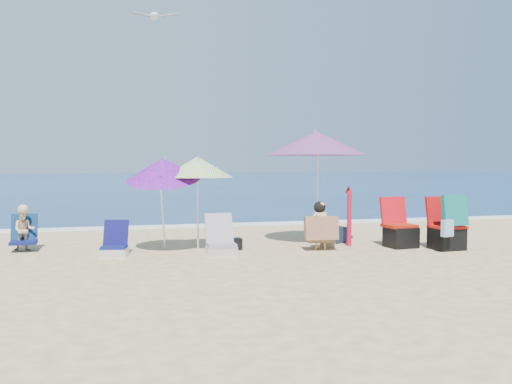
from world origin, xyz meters
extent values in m
plane|color=#D8BC84|center=(0.00, 0.00, 0.00)|extent=(120.00, 120.00, 0.00)
cube|color=navy|center=(0.00, 45.00, -0.05)|extent=(120.00, 80.00, 0.12)
cube|color=white|center=(0.00, 5.10, 0.02)|extent=(120.00, 0.50, 0.04)
cylinder|color=silver|center=(1.12, 1.43, 1.07)|extent=(0.05, 0.05, 2.14)
cone|color=#F2205F|center=(1.08, 1.42, 2.05)|extent=(2.47, 2.47, 0.48)
cylinder|color=white|center=(1.04, 1.40, 2.27)|extent=(0.04, 0.04, 0.13)
cylinder|color=white|center=(-1.38, 1.29, 0.82)|extent=(0.04, 0.04, 1.65)
cone|color=#63B31B|center=(-1.39, 1.16, 1.58)|extent=(1.71, 1.71, 0.39)
cylinder|color=silver|center=(-1.40, 1.03, 1.75)|extent=(0.03, 0.03, 0.10)
cylinder|color=white|center=(-2.05, 1.24, 0.79)|extent=(0.16, 0.40, 1.55)
cone|color=#B91AA1|center=(-2.05, 1.10, 1.54)|extent=(1.75, 1.78, 0.72)
cylinder|color=silver|center=(-2.00, 1.14, 1.72)|extent=(0.04, 0.06, 0.11)
cylinder|color=#B30C2A|center=(1.61, 0.96, 0.54)|extent=(0.10, 0.10, 1.08)
cone|color=#A90F0C|center=(1.60, 0.99, 1.13)|extent=(0.14, 0.14, 0.14)
cube|color=#0E154F|center=(-2.94, 0.89, 0.16)|extent=(0.49, 0.45, 0.05)
cube|color=#0D0C47|center=(-2.90, 1.07, 0.39)|extent=(0.47, 0.32, 0.46)
cube|color=white|center=(-2.93, 0.82, 0.07)|extent=(0.51, 0.47, 0.14)
cube|color=#CD6E48|center=(-1.07, 0.51, 0.18)|extent=(0.52, 0.46, 0.06)
cube|color=#E98252|center=(-1.06, 0.79, 0.46)|extent=(0.51, 0.31, 0.54)
cube|color=silver|center=(-1.07, 0.53, 0.08)|extent=(0.54, 0.48, 0.16)
cube|color=#A51A0B|center=(2.50, 0.57, 0.42)|extent=(0.61, 0.56, 0.06)
cube|color=red|center=(2.48, 0.79, 0.70)|extent=(0.57, 0.22, 0.56)
cube|color=black|center=(2.51, 0.53, 0.20)|extent=(0.59, 0.54, 0.40)
cube|color=red|center=(3.24, 0.08, 0.43)|extent=(0.61, 0.55, 0.06)
cube|color=#A00B0D|center=(3.22, 0.32, 0.72)|extent=(0.58, 0.20, 0.57)
cube|color=black|center=(3.23, 0.07, 0.20)|extent=(0.58, 0.53, 0.41)
cube|color=#0A8167|center=(3.23, -0.16, 0.77)|extent=(0.52, 0.22, 0.58)
cube|color=#7CA9C6|center=(2.98, -0.32, 0.46)|extent=(0.24, 0.15, 0.31)
imported|color=tan|center=(0.86, 0.63, 0.46)|extent=(0.35, 0.25, 0.92)
cube|color=#2F0F6A|center=(0.87, 0.69, 0.18)|extent=(0.55, 0.50, 0.06)
cube|color=#551074|center=(0.84, 0.52, 0.43)|extent=(0.65, 0.29, 0.47)
sphere|color=black|center=(0.85, 0.63, 0.81)|extent=(0.22, 0.22, 0.22)
imported|color=tan|center=(-4.58, 1.90, 0.39)|extent=(0.40, 0.32, 0.78)
cube|color=#0D144A|center=(-4.58, 1.82, 0.17)|extent=(0.50, 0.44, 0.06)
cube|color=#0D264C|center=(-4.60, 2.09, 0.43)|extent=(0.49, 0.30, 0.51)
sphere|color=#CFB777|center=(-4.59, 1.96, 0.78)|extent=(0.19, 0.19, 0.19)
cube|color=black|center=(-0.73, 1.06, 0.11)|extent=(0.31, 0.24, 0.22)
cube|color=tan|center=(1.14, 0.94, 0.13)|extent=(0.35, 0.31, 0.25)
cube|color=#182136|center=(1.54, 1.46, 0.16)|extent=(0.53, 0.49, 0.32)
cube|color=orange|center=(3.39, 0.10, 0.02)|extent=(0.24, 0.17, 0.03)
ellipsoid|color=silver|center=(-2.07, 2.53, 4.67)|extent=(0.23, 0.41, 0.16)
cube|color=gray|center=(-2.31, 2.53, 4.70)|extent=(0.41, 0.14, 0.09)
cube|color=#92939A|center=(-1.81, 2.47, 4.70)|extent=(0.41, 0.14, 0.09)
camera|label=1|loc=(-2.90, -9.20, 1.65)|focal=38.85mm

